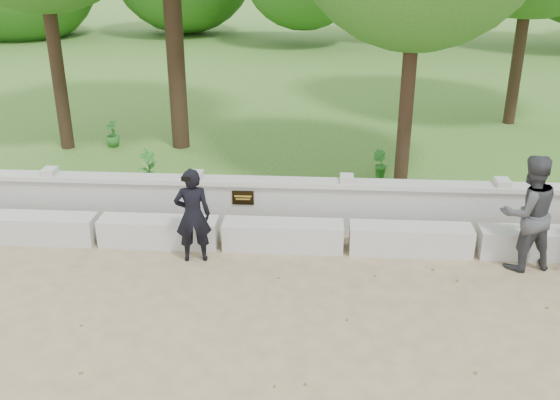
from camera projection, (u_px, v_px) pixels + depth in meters
The scene contains 9 objects.
ground at pixel (199, 311), 8.29m from camera, with size 80.00×80.00×0.00m, color tan.
lawn at pixel (276, 81), 21.12m from camera, with size 40.00×22.00×0.25m, color #2F5918.
concrete_bench at pixel (221, 234), 9.95m from camera, with size 11.90×0.45×0.45m.
parapet_wall at pixel (227, 203), 10.50m from camera, with size 12.50×0.35×0.90m.
man_main at pixel (193, 215), 9.33m from camera, with size 0.60×0.54×1.49m.
visitor_left at pixel (528, 213), 9.07m from camera, with size 1.00×0.87×1.77m.
shrub_a at pixel (149, 166), 11.83m from camera, with size 0.35×0.24×0.67m, color #2A6D25.
shrub_b at pixel (380, 164), 12.15m from camera, with size 0.29×0.24×0.54m, color #2A6D25.
shrub_d at pixel (112, 133), 13.93m from camera, with size 0.33×0.30×0.60m, color #2A6D25.
Camera 1 is at (1.56, -6.98, 4.57)m, focal length 40.00 mm.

